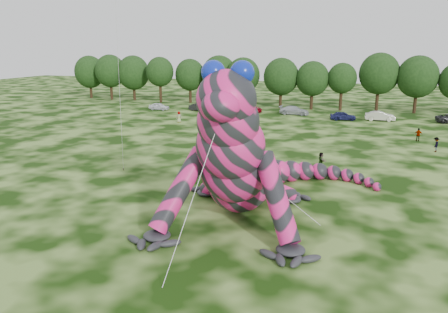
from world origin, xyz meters
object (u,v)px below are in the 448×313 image
car_0 (159,106)px  car_4 (343,116)px  tree_7 (281,83)px  inflatable_gecko (244,135)px  spectator_0 (256,137)px  tree_9 (342,87)px  car_5 (380,116)px  spectator_4 (179,117)px  tree_11 (417,85)px  spectator_3 (418,135)px  car_1 (200,107)px  tree_3 (160,80)px  tree_10 (379,82)px  tree_0 (90,77)px  tree_1 (111,77)px  tree_8 (312,85)px  spectator_5 (321,160)px  tree_5 (219,80)px  car_3 (294,110)px  car_2 (249,109)px  tree_6 (243,82)px  tree_4 (190,81)px  tree_2 (134,78)px

car_0 → car_4: bearing=-91.0°
tree_7 → inflatable_gecko: bearing=-81.1°
spectator_0 → tree_7: bearing=-10.2°
tree_9 → spectator_0: 33.56m
car_5 → spectator_4: size_ratio=2.67×
tree_11 → spectator_3: size_ratio=6.00×
tree_11 → car_1: 38.66m
tree_3 → tree_10: 43.14m
tree_0 → tree_11: size_ratio=0.94×
tree_1 → car_4: size_ratio=2.40×
tree_1 → car_1: (25.01, -9.69, -4.23)m
tree_8 → inflatable_gecko: bearing=-87.3°
tree_0 → car_1: bearing=-19.2°
car_0 → spectator_5: size_ratio=2.45×
tree_5 → spectator_0: bearing=-63.5°
tree_3 → tree_8: size_ratio=1.06×
tree_9 → tree_10: size_ratio=0.83×
car_0 → car_3: size_ratio=0.75×
tree_7 → tree_10: tree_10 is taller
tree_3 → car_1: bearing=-35.1°
car_2 → car_5: bearing=-93.2°
spectator_5 → car_5: bearing=-41.0°
tree_6 → car_2: (3.30, -7.13, -4.07)m
tree_11 → spectator_0: 39.23m
tree_4 → tree_10: 37.04m
inflatable_gecko → spectator_5: inflatable_gecko is taller
tree_8 → car_1: (-19.13, -8.63, -3.80)m
tree_3 → tree_9: size_ratio=1.09×
tree_11 → car_4: size_ratio=2.47×
spectator_0 → spectator_4: bearing=37.6°
tree_0 → tree_2: (11.54, -0.47, 0.07)m
tree_8 → spectator_3: (16.72, -24.10, -3.63)m
tree_7 → tree_10: 17.58m
tree_10 → car_1: size_ratio=2.58×
tree_0 → car_2: bearing=-13.5°
tree_11 → car_4: (-11.42, -11.82, -4.34)m
car_1 → car_5: car_5 is taller
tree_2 → tree_6: size_ratio=1.02×
tree_0 → tree_11: 68.35m
tree_7 → car_3: size_ratio=1.86×
tree_3 → tree_9: tree_3 is taller
tree_2 → car_3: tree_2 is taller
tree_5 → tree_11: tree_11 is taller
tree_3 → car_1: 15.66m
spectator_3 → spectator_4: bearing=-9.7°
spectator_0 → tree_5: bearing=9.7°
tree_1 → tree_9: (49.42, -0.71, -0.57)m
inflatable_gecko → tree_5: bearing=106.0°
car_5 → car_3: bearing=78.1°
tree_7 → car_0: bearing=-155.1°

